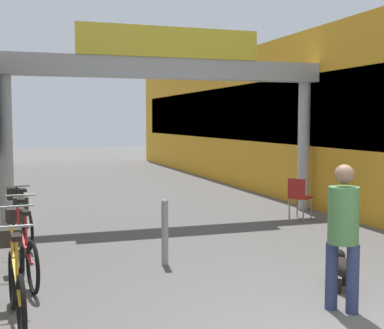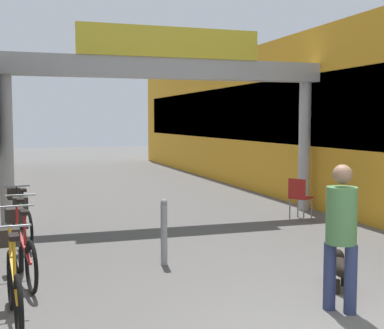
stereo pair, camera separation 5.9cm
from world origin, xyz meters
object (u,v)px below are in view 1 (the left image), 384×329
Objects in this scene: bicycle_green_third at (22,232)px; bicycle_black_farthest at (21,218)px; bollard_post_metal at (165,231)px; dog_on_leash at (341,266)px; bicycle_orange_nearest at (15,281)px; cafe_chair_red_nearer at (299,195)px; bicycle_red_second at (23,249)px; pedestrian_with_dog at (343,228)px.

bicycle_green_third is 1.01× the size of bicycle_black_farthest.
bicycle_black_farthest is 2.95m from bollard_post_metal.
bicycle_black_farthest is (-3.82, 3.95, 0.15)m from dog_on_leash.
bicycle_orange_nearest is 7.20m from cafe_chair_red_nearer.
cafe_chair_red_nearer is at bearing 25.81° from bicycle_red_second.
bicycle_orange_nearest and bicycle_black_farthest have the same top height.
pedestrian_with_dog is 0.98× the size of bicycle_red_second.
pedestrian_with_dog is at bearing -34.69° from bicycle_red_second.
pedestrian_with_dog is at bearing -61.54° from bollard_post_metal.
bicycle_green_third is 1.21m from bicycle_black_farthest.
dog_on_leash is at bearing -35.60° from bicycle_green_third.
bollard_post_metal is at bearing -47.31° from bicycle_black_farthest.
dog_on_leash is at bearing 56.21° from pedestrian_with_dog.
cafe_chair_red_nearer is (5.71, 0.43, 0.10)m from bicycle_black_farthest.
cafe_chair_red_nearer is (3.71, 2.59, 0.04)m from bollard_post_metal.
bicycle_green_third reaches higher than cafe_chair_red_nearer.
bicycle_orange_nearest is at bearing -92.26° from bicycle_green_third.
bicycle_black_farthest is at bearing 88.40° from bicycle_orange_nearest.
bicycle_black_farthest is at bearing -175.74° from cafe_chair_red_nearer.
bollard_post_metal reaches higher than dog_on_leash.
pedestrian_with_dog is 0.98× the size of bicycle_orange_nearest.
bollard_post_metal is at bearing -145.09° from cafe_chair_red_nearer.
bicycle_green_third is (-0.00, 1.13, 0.00)m from bicycle_red_second.
bicycle_black_farthest is (0.11, 3.82, 0.00)m from bicycle_orange_nearest.
dog_on_leash is 0.67× the size of bollard_post_metal.
bicycle_orange_nearest is 1.01× the size of bicycle_black_farthest.
bicycle_green_third reaches higher than dog_on_leash.
bollard_post_metal is (2.00, 0.17, 0.06)m from bicycle_red_second.
bicycle_red_second is at bearing -175.06° from bollard_post_metal.
dog_on_leash is 4.15m from bicycle_red_second.
dog_on_leash is 0.39× the size of bicycle_green_third.
bollard_post_metal is at bearing 135.60° from dog_on_leash.
cafe_chair_red_nearer is at bearing 4.26° from bicycle_black_farthest.
bicycle_green_third is 1.72× the size of bollard_post_metal.
bicycle_black_farthest is at bearing 132.69° from bollard_post_metal.
pedestrian_with_dog is 3.59m from bicycle_orange_nearest.
bicycle_orange_nearest is 2.68m from bollard_post_metal.
pedestrian_with_dog reaches higher than bicycle_red_second.
bollard_post_metal is at bearing 118.46° from pedestrian_with_dog.
bicycle_black_farthest is 1.88× the size of cafe_chair_red_nearer.
cafe_chair_red_nearer is at bearing 65.08° from pedestrian_with_dog.
bicycle_red_second is at bearing -154.19° from cafe_chair_red_nearer.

